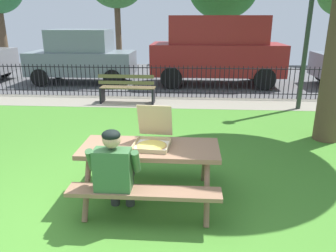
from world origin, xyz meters
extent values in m
cube|color=#45832C|center=(0.00, 1.34, -0.01)|extent=(28.00, 10.69, 0.02)
cube|color=gray|center=(0.00, 5.99, 0.00)|extent=(28.00, 1.40, 0.01)
cube|color=#515154|center=(0.00, 10.58, -0.01)|extent=(28.00, 7.79, 0.01)
cube|color=#8E674E|center=(0.70, 0.56, 0.74)|extent=(1.80, 0.76, 0.06)
cube|color=#8E674E|center=(0.70, -0.04, 0.44)|extent=(1.80, 0.28, 0.05)
cube|color=#8E674E|center=(0.70, 1.16, 0.44)|extent=(1.80, 0.28, 0.05)
cylinder|color=#8E674E|center=(-0.04, 0.15, 0.35)|extent=(0.07, 0.43, 0.74)
cylinder|color=#8E674E|center=(-0.04, 0.98, 0.35)|extent=(0.07, 0.43, 0.74)
cylinder|color=#8E674E|center=(1.44, 0.15, 0.35)|extent=(0.07, 0.43, 0.74)
cylinder|color=#8E674E|center=(1.44, 0.98, 0.35)|extent=(0.07, 0.43, 0.74)
cube|color=tan|center=(0.73, 0.55, 0.78)|extent=(0.50, 0.50, 0.01)
cube|color=silver|center=(0.73, 0.55, 0.78)|extent=(0.46, 0.46, 0.00)
cube|color=tan|center=(0.71, 0.33, 0.80)|extent=(0.46, 0.05, 0.04)
cube|color=tan|center=(0.75, 0.77, 0.80)|extent=(0.46, 0.05, 0.04)
cube|color=tan|center=(0.50, 0.57, 0.80)|extent=(0.05, 0.46, 0.04)
cube|color=tan|center=(0.95, 0.53, 0.80)|extent=(0.05, 0.46, 0.04)
cube|color=tan|center=(0.75, 0.79, 1.06)|extent=(0.47, 0.18, 0.44)
cylinder|color=tan|center=(0.73, 0.55, 0.79)|extent=(0.39, 0.39, 0.01)
cylinder|color=#E4C858|center=(0.73, 0.55, 0.80)|extent=(0.36, 0.36, 0.00)
cylinder|color=#333333|center=(0.25, 0.38, 0.22)|extent=(0.12, 0.12, 0.44)
cylinder|color=#333333|center=(0.25, 0.17, 0.47)|extent=(0.15, 0.42, 0.15)
cylinder|color=#333333|center=(0.45, 0.38, 0.22)|extent=(0.12, 0.12, 0.44)
cylinder|color=#333333|center=(0.45, 0.17, 0.47)|extent=(0.15, 0.42, 0.15)
cube|color=#386638|center=(0.35, -0.04, 0.70)|extent=(0.42, 0.22, 0.52)
cylinder|color=#386638|center=(0.09, 0.01, 0.80)|extent=(0.09, 0.21, 0.31)
cylinder|color=#386638|center=(0.61, 0.01, 0.80)|extent=(0.09, 0.21, 0.31)
sphere|color=tan|center=(0.35, -0.02, 1.08)|extent=(0.21, 0.21, 0.21)
ellipsoid|color=black|center=(0.35, -0.03, 1.13)|extent=(0.21, 0.20, 0.12)
cylinder|color=black|center=(0.00, 6.69, 0.91)|extent=(20.58, 0.03, 0.03)
cylinder|color=black|center=(0.00, 6.69, 0.15)|extent=(20.58, 0.03, 0.03)
cylinder|color=black|center=(-4.90, 6.69, 0.50)|extent=(0.02, 0.02, 0.99)
cylinder|color=black|center=(-4.76, 6.69, 0.50)|extent=(0.02, 0.02, 0.99)
cylinder|color=black|center=(-4.62, 6.69, 0.50)|extent=(0.02, 0.02, 0.99)
cylinder|color=black|center=(-4.48, 6.69, 0.50)|extent=(0.02, 0.02, 0.99)
cylinder|color=black|center=(-4.34, 6.69, 0.50)|extent=(0.02, 0.02, 0.99)
cylinder|color=black|center=(-4.20, 6.69, 0.50)|extent=(0.02, 0.02, 0.99)
cylinder|color=black|center=(-4.06, 6.69, 0.50)|extent=(0.02, 0.02, 0.99)
cylinder|color=black|center=(-3.92, 6.69, 0.50)|extent=(0.02, 0.02, 0.99)
cylinder|color=black|center=(-3.78, 6.69, 0.50)|extent=(0.02, 0.02, 0.99)
cylinder|color=black|center=(-3.64, 6.69, 0.50)|extent=(0.02, 0.02, 0.99)
cylinder|color=black|center=(-3.50, 6.69, 0.50)|extent=(0.02, 0.02, 0.99)
cylinder|color=black|center=(-3.36, 6.69, 0.50)|extent=(0.02, 0.02, 0.99)
cylinder|color=black|center=(-3.22, 6.69, 0.50)|extent=(0.02, 0.02, 0.99)
cylinder|color=black|center=(-3.08, 6.69, 0.50)|extent=(0.02, 0.02, 0.99)
cylinder|color=black|center=(-2.94, 6.69, 0.50)|extent=(0.02, 0.02, 0.99)
cylinder|color=black|center=(-2.80, 6.69, 0.50)|extent=(0.02, 0.02, 0.99)
cylinder|color=black|center=(-2.66, 6.69, 0.50)|extent=(0.02, 0.02, 0.99)
cylinder|color=black|center=(-2.52, 6.69, 0.50)|extent=(0.02, 0.02, 0.99)
cylinder|color=black|center=(-2.38, 6.69, 0.50)|extent=(0.02, 0.02, 0.99)
cylinder|color=black|center=(-2.24, 6.69, 0.50)|extent=(0.02, 0.02, 0.99)
cylinder|color=black|center=(-2.10, 6.69, 0.50)|extent=(0.02, 0.02, 0.99)
cylinder|color=black|center=(-1.96, 6.69, 0.50)|extent=(0.02, 0.02, 0.99)
cylinder|color=black|center=(-1.82, 6.69, 0.50)|extent=(0.02, 0.02, 0.99)
cylinder|color=black|center=(-1.68, 6.69, 0.50)|extent=(0.02, 0.02, 0.99)
cylinder|color=black|center=(-1.54, 6.69, 0.50)|extent=(0.02, 0.02, 0.99)
cylinder|color=black|center=(-1.40, 6.69, 0.50)|extent=(0.02, 0.02, 0.99)
cylinder|color=black|center=(-1.26, 6.69, 0.50)|extent=(0.02, 0.02, 0.99)
cylinder|color=black|center=(-1.12, 6.69, 0.50)|extent=(0.02, 0.02, 0.99)
cylinder|color=black|center=(-0.98, 6.69, 0.50)|extent=(0.02, 0.02, 0.99)
cylinder|color=black|center=(-0.84, 6.69, 0.50)|extent=(0.02, 0.02, 0.99)
cylinder|color=black|center=(-0.70, 6.69, 0.50)|extent=(0.02, 0.02, 0.99)
cylinder|color=black|center=(-0.56, 6.69, 0.50)|extent=(0.02, 0.02, 0.99)
cylinder|color=black|center=(-0.42, 6.69, 0.50)|extent=(0.02, 0.02, 0.99)
cylinder|color=black|center=(-0.28, 6.69, 0.50)|extent=(0.02, 0.02, 0.99)
cylinder|color=black|center=(-0.14, 6.69, 0.50)|extent=(0.02, 0.02, 0.99)
cylinder|color=black|center=(0.00, 6.69, 0.50)|extent=(0.02, 0.02, 0.99)
cylinder|color=black|center=(0.14, 6.69, 0.50)|extent=(0.02, 0.02, 0.99)
cylinder|color=black|center=(0.28, 6.69, 0.50)|extent=(0.02, 0.02, 0.99)
cylinder|color=black|center=(0.42, 6.69, 0.50)|extent=(0.02, 0.02, 0.99)
cylinder|color=black|center=(0.56, 6.69, 0.50)|extent=(0.02, 0.02, 0.99)
cylinder|color=black|center=(0.70, 6.69, 0.50)|extent=(0.02, 0.02, 0.99)
cylinder|color=black|center=(0.84, 6.69, 0.50)|extent=(0.02, 0.02, 0.99)
cylinder|color=black|center=(0.98, 6.69, 0.50)|extent=(0.02, 0.02, 0.99)
cylinder|color=black|center=(1.12, 6.69, 0.50)|extent=(0.02, 0.02, 0.99)
cylinder|color=black|center=(1.26, 6.69, 0.50)|extent=(0.02, 0.02, 0.99)
cylinder|color=black|center=(1.40, 6.69, 0.50)|extent=(0.02, 0.02, 0.99)
cylinder|color=black|center=(1.54, 6.69, 0.50)|extent=(0.02, 0.02, 0.99)
cylinder|color=black|center=(1.68, 6.69, 0.50)|extent=(0.02, 0.02, 0.99)
cylinder|color=black|center=(1.82, 6.69, 0.50)|extent=(0.02, 0.02, 0.99)
cylinder|color=black|center=(1.96, 6.69, 0.50)|extent=(0.02, 0.02, 0.99)
cylinder|color=black|center=(2.10, 6.69, 0.50)|extent=(0.02, 0.02, 0.99)
cylinder|color=black|center=(2.24, 6.69, 0.50)|extent=(0.02, 0.02, 0.99)
cylinder|color=black|center=(2.38, 6.69, 0.50)|extent=(0.02, 0.02, 0.99)
cylinder|color=black|center=(2.52, 6.69, 0.50)|extent=(0.02, 0.02, 0.99)
cylinder|color=black|center=(2.66, 6.69, 0.50)|extent=(0.02, 0.02, 0.99)
cylinder|color=black|center=(2.80, 6.69, 0.50)|extent=(0.02, 0.02, 0.99)
cylinder|color=black|center=(2.94, 6.69, 0.50)|extent=(0.02, 0.02, 0.99)
cylinder|color=black|center=(3.08, 6.69, 0.50)|extent=(0.02, 0.02, 0.99)
cylinder|color=black|center=(3.22, 6.69, 0.50)|extent=(0.02, 0.02, 0.99)
cylinder|color=black|center=(3.36, 6.69, 0.50)|extent=(0.02, 0.02, 0.99)
cylinder|color=black|center=(3.50, 6.69, 0.50)|extent=(0.02, 0.02, 0.99)
cylinder|color=black|center=(3.64, 6.69, 0.50)|extent=(0.02, 0.02, 0.99)
cylinder|color=black|center=(3.78, 6.69, 0.50)|extent=(0.02, 0.02, 0.99)
cylinder|color=black|center=(3.92, 6.69, 0.50)|extent=(0.02, 0.02, 0.99)
cylinder|color=black|center=(4.06, 6.69, 0.50)|extent=(0.02, 0.02, 0.99)
cylinder|color=black|center=(4.20, 6.69, 0.50)|extent=(0.02, 0.02, 0.99)
cylinder|color=black|center=(4.34, 6.69, 0.50)|extent=(0.02, 0.02, 0.99)
cylinder|color=black|center=(4.48, 6.69, 0.50)|extent=(0.02, 0.02, 0.99)
cylinder|color=black|center=(4.62, 6.69, 0.50)|extent=(0.02, 0.02, 0.99)
cylinder|color=black|center=(4.76, 6.69, 0.50)|extent=(0.02, 0.02, 0.99)
cylinder|color=black|center=(4.90, 6.69, 0.50)|extent=(0.02, 0.02, 0.99)
cylinder|color=black|center=(5.04, 6.69, 0.50)|extent=(0.02, 0.02, 0.99)
cylinder|color=black|center=(5.18, 6.69, 0.50)|extent=(0.02, 0.02, 0.99)
cylinder|color=black|center=(5.32, 6.69, 0.50)|extent=(0.02, 0.02, 0.99)
cylinder|color=black|center=(5.46, 6.69, 0.50)|extent=(0.02, 0.02, 0.99)
cube|color=brown|center=(-0.61, 6.06, 0.44)|extent=(1.60, 0.13, 0.04)
cube|color=brown|center=(-0.62, 5.92, 0.44)|extent=(1.60, 0.13, 0.04)
cube|color=brown|center=(-0.62, 5.78, 0.44)|extent=(1.60, 0.13, 0.04)
cube|color=brown|center=(-0.62, 5.72, 0.62)|extent=(1.60, 0.08, 0.11)
cube|color=brown|center=(-0.62, 5.72, 0.80)|extent=(1.60, 0.08, 0.11)
cube|color=black|center=(0.14, 5.85, 0.22)|extent=(0.06, 0.44, 0.44)
cube|color=black|center=(-1.38, 5.88, 0.22)|extent=(0.06, 0.44, 0.44)
cylinder|color=#2D382D|center=(4.17, 5.53, 2.04)|extent=(0.12, 0.12, 4.07)
cylinder|color=black|center=(-6.63, 9.81, 0.32)|extent=(0.64, 0.12, 0.64)
cube|color=slate|center=(-2.91, 8.86, 0.76)|extent=(3.91, 1.75, 0.84)
cube|color=slate|center=(-2.91, 8.86, 1.58)|extent=(2.21, 1.53, 0.80)
cube|color=#262D38|center=(-2.20, 8.87, 1.58)|extent=(0.05, 1.46, 0.68)
cylinder|color=black|center=(-1.58, 8.01, 0.32)|extent=(0.64, 0.11, 0.64)
cylinder|color=black|center=(-1.59, 9.73, 0.32)|extent=(0.64, 0.11, 0.64)
cylinder|color=black|center=(-4.23, 7.99, 0.32)|extent=(0.64, 0.11, 0.64)
cylinder|color=black|center=(-4.24, 9.71, 0.32)|extent=(0.64, 0.11, 0.64)
cube|color=maroon|center=(2.13, 8.86, 0.95)|extent=(4.71, 1.98, 1.10)
cube|color=maroon|center=(2.13, 8.86, 1.98)|extent=(3.41, 1.74, 0.96)
cube|color=#262D38|center=(3.24, 8.87, 1.98)|extent=(0.05, 1.67, 0.82)
cylinder|color=black|center=(3.73, 7.89, 0.38)|extent=(0.76, 0.11, 0.76)
cylinder|color=black|center=(3.72, 9.85, 0.38)|extent=(0.76, 0.11, 0.76)
cylinder|color=black|center=(0.54, 7.88, 0.38)|extent=(0.76, 0.11, 0.76)
cylinder|color=black|center=(0.53, 9.84, 0.38)|extent=(0.76, 0.11, 0.76)
cylinder|color=black|center=(6.37, 9.75, 0.32)|extent=(0.64, 0.12, 0.64)
cylinder|color=brown|center=(-10.02, 15.92, 1.42)|extent=(0.51, 0.51, 2.85)
cylinder|color=brown|center=(-3.02, 15.92, 1.57)|extent=(0.34, 0.34, 3.13)
cylinder|color=brown|center=(2.87, 15.92, 1.29)|extent=(0.43, 0.43, 2.58)
camera|label=1|loc=(1.21, -3.35, 2.35)|focal=34.82mm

